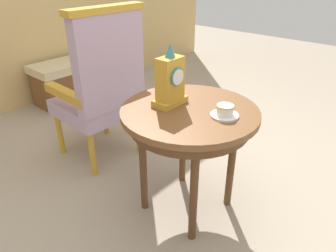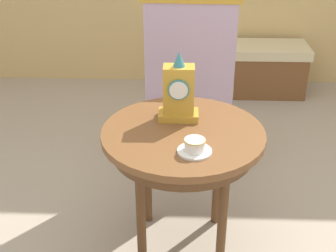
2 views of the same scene
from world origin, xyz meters
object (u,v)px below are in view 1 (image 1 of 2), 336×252
Objects in this scene: mantel_clock at (170,81)px; side_table at (189,122)px; armchair at (102,86)px; window_bench at (78,79)px; teacup_left at (225,111)px.

side_table is at bearing -78.71° from mantel_clock.
armchair is (0.04, 0.81, -0.01)m from side_table.
armchair is at bearing 85.11° from mantel_clock.
armchair is 1.36m from window_bench.
mantel_clock is at bearing -108.17° from window_bench.
mantel_clock is at bearing -94.89° from armchair.
teacup_left is at bearing -89.05° from armchair.
teacup_left is at bearing -74.59° from side_table.
armchair reaches higher than side_table.
teacup_left reaches higher than window_bench.
teacup_left is 2.30m from window_bench.
teacup_left is 0.44× the size of mantel_clock.
window_bench is (0.62, 1.88, -0.59)m from mantel_clock.
teacup_left is at bearing -103.90° from window_bench.
armchair is (-0.02, 1.00, -0.11)m from teacup_left.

